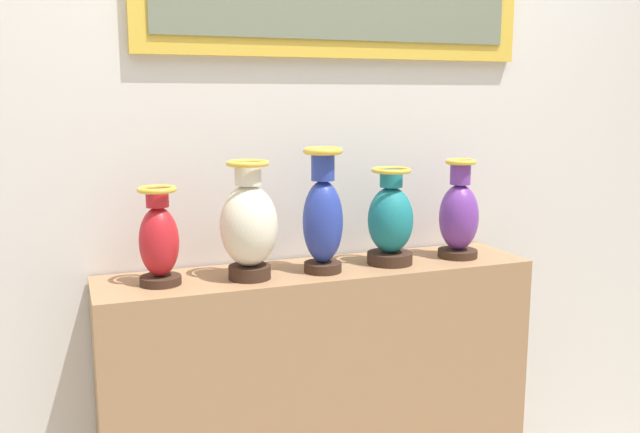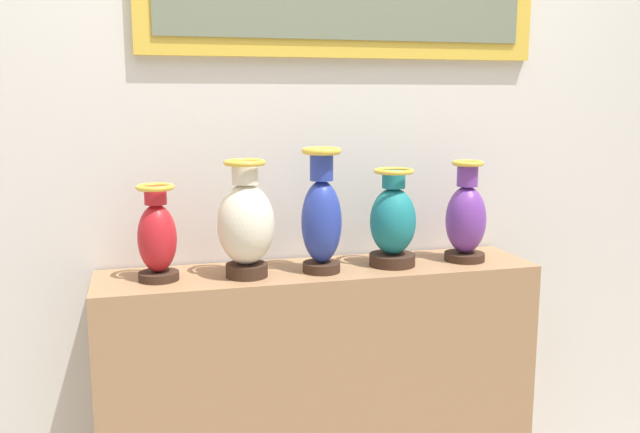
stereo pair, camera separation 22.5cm
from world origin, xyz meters
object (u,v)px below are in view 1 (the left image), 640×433
object	(u,v)px
vase_ivory	(249,225)
vase_teal	(390,221)
vase_cobalt	(323,216)
vase_crimson	(159,240)
vase_violet	(459,216)

from	to	relation	value
vase_ivory	vase_teal	distance (m)	0.51
vase_ivory	vase_cobalt	xyz separation A→B (m)	(0.25, -0.00, 0.01)
vase_crimson	vase_ivory	distance (m)	0.28
vase_cobalt	vase_teal	bearing A→B (deg)	5.02
vase_cobalt	vase_violet	world-z (taller)	vase_cobalt
vase_teal	vase_violet	bearing A→B (deg)	0.26
vase_cobalt	vase_ivory	bearing A→B (deg)	179.55
vase_crimson	vase_violet	xyz separation A→B (m)	(1.05, -0.01, 0.01)
vase_cobalt	vase_violet	distance (m)	0.53
vase_crimson	vase_cobalt	bearing A→B (deg)	-3.38
vase_cobalt	vase_teal	size ratio (longest dim) A/B	1.23
vase_crimson	vase_ivory	world-z (taller)	vase_ivory
vase_crimson	vase_cobalt	size ratio (longest dim) A/B	0.74
vase_crimson	vase_violet	world-z (taller)	vase_violet
vase_crimson	vase_ivory	bearing A→B (deg)	-6.02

